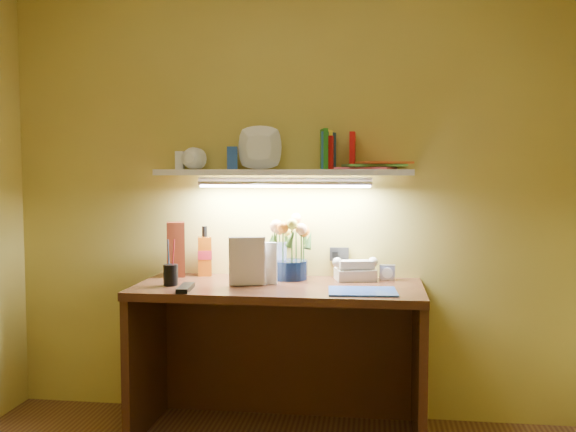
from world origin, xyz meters
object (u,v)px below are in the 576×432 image
at_px(flower_bouquet, 289,246).
at_px(telephone, 355,269).
at_px(desk, 279,360).
at_px(desk_clock, 387,272).
at_px(whisky_bottle, 205,251).

height_order(flower_bouquet, telephone, flower_bouquet).
bearing_deg(flower_bouquet, telephone, 1.39).
relative_size(desk, flower_bouquet, 4.16).
distance_m(desk, desk_clock, 0.71).
bearing_deg(whisky_bottle, desk, -28.08).
relative_size(desk, desk_clock, 17.89).
distance_m(telephone, desk_clock, 0.17).
relative_size(telephone, desk_clock, 2.49).
bearing_deg(telephone, desk, -166.37).
xyz_separation_m(telephone, desk_clock, (0.16, 0.03, -0.02)).
distance_m(desk, telephone, 0.60).
relative_size(flower_bouquet, telephone, 1.73).
distance_m(flower_bouquet, whisky_bottle, 0.46).
bearing_deg(flower_bouquet, desk_clock, 3.95).
relative_size(telephone, whisky_bottle, 0.74).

